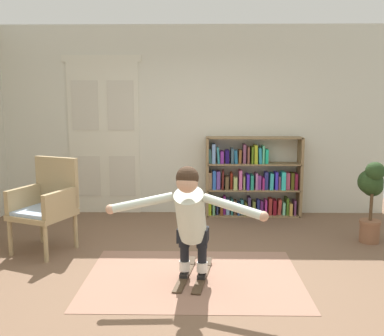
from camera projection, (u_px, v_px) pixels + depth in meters
ground_plane at (189, 276)px, 4.50m from camera, size 7.20×7.20×0.00m
back_wall at (193, 121)px, 6.84m from camera, size 6.00×0.10×2.90m
double_door at (104, 135)px, 6.84m from camera, size 1.22×0.05×2.45m
rug at (193, 278)px, 4.44m from camera, size 2.16×1.55×0.01m
bookshelf at (250, 181)px, 6.76m from camera, size 1.46×0.30×1.22m
wicker_chair at (47, 202)px, 5.19m from camera, size 0.78×0.78×1.10m
potted_plant at (371, 193)px, 5.50m from camera, size 0.35×0.41×1.03m
skis_pair at (194, 275)px, 4.47m from camera, size 0.40×0.85×0.07m
person_skier at (190, 214)px, 4.17m from camera, size 1.47×0.73×1.12m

